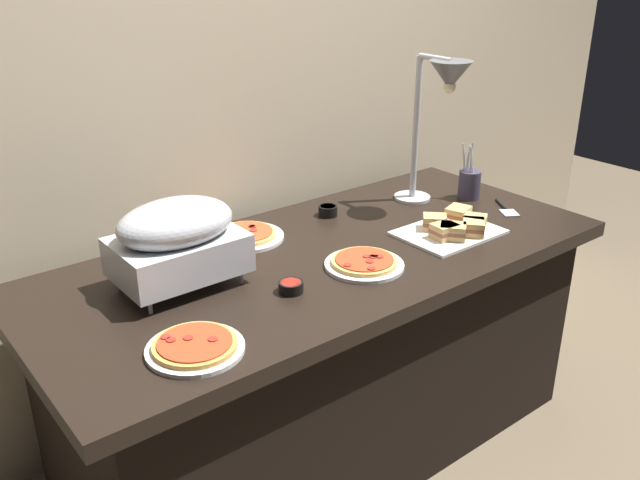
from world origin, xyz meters
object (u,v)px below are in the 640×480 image
(sauce_cup_near, at_px, (291,286))
(sauce_cup_far, at_px, (328,210))
(pizza_plate_front, at_px, (195,347))
(pizza_plate_raised_stand, at_px, (364,263))
(heat_lamp, at_px, (443,92))
(pizza_plate_center, at_px, (246,235))
(utensil_holder, at_px, (469,183))
(chafing_dish, at_px, (177,238))
(serving_spatula, at_px, (505,209))
(sandwich_platter, at_px, (454,227))

(sauce_cup_near, xyz_separation_m, sauce_cup_far, (0.46, 0.40, 0.00))
(pizza_plate_front, relative_size, pizza_plate_raised_stand, 0.99)
(pizza_plate_front, xyz_separation_m, sauce_cup_far, (0.82, 0.50, 0.01))
(heat_lamp, bearing_deg, pizza_plate_center, 165.22)
(pizza_plate_center, bearing_deg, utensil_holder, -12.55)
(chafing_dish, height_order, sauce_cup_far, chafing_dish)
(heat_lamp, xyz_separation_m, pizza_plate_center, (-0.72, 0.19, -0.42))
(sauce_cup_near, bearing_deg, serving_spatula, 1.83)
(sandwich_platter, bearing_deg, pizza_plate_raised_stand, -179.45)
(pizza_plate_front, relative_size, utensil_holder, 1.10)
(sandwich_platter, height_order, serving_spatula, sandwich_platter)
(heat_lamp, distance_m, utensil_holder, 0.41)
(chafing_dish, relative_size, serving_spatula, 2.22)
(heat_lamp, relative_size, sandwich_platter, 1.63)
(chafing_dish, distance_m, pizza_plate_front, 0.39)
(pizza_plate_center, relative_size, pizza_plate_raised_stand, 1.04)
(pizza_plate_center, xyz_separation_m, serving_spatula, (0.91, -0.37, -0.01))
(serving_spatula, bearing_deg, pizza_plate_center, 157.81)
(serving_spatula, bearing_deg, pizza_plate_front, -174.34)
(heat_lamp, xyz_separation_m, sauce_cup_far, (-0.37, 0.18, -0.41))
(utensil_holder, bearing_deg, pizza_plate_raised_stand, -163.93)
(heat_lamp, bearing_deg, sauce_cup_far, 153.54)
(sauce_cup_near, distance_m, sauce_cup_far, 0.61)
(pizza_plate_front, bearing_deg, sauce_cup_near, 15.96)
(pizza_plate_front, distance_m, utensil_holder, 1.41)
(sauce_cup_far, bearing_deg, chafing_dish, -166.67)
(pizza_plate_center, bearing_deg, serving_spatula, -22.19)
(pizza_plate_center, bearing_deg, sauce_cup_far, -0.99)
(pizza_plate_raised_stand, xyz_separation_m, serving_spatula, (0.74, 0.04, -0.01))
(pizza_plate_front, distance_m, pizza_plate_center, 0.69)
(pizza_plate_front, xyz_separation_m, sandwich_platter, (1.05, 0.10, 0.01))
(pizza_plate_front, bearing_deg, utensil_holder, 12.66)
(pizza_plate_raised_stand, bearing_deg, sauce_cup_near, 178.42)
(pizza_plate_raised_stand, distance_m, sauce_cup_far, 0.44)
(pizza_plate_raised_stand, xyz_separation_m, utensil_holder, (0.73, 0.21, 0.05))
(heat_lamp, relative_size, sauce_cup_far, 7.98)
(pizza_plate_raised_stand, bearing_deg, chafing_dish, 153.95)
(pizza_plate_raised_stand, xyz_separation_m, sandwich_platter, (0.41, 0.00, 0.01))
(chafing_dish, xyz_separation_m, sauce_cup_far, (0.68, 0.16, -0.13))
(sauce_cup_far, relative_size, serving_spatula, 0.43)
(sandwich_platter, xyz_separation_m, serving_spatula, (0.33, 0.04, -0.02))
(sandwich_platter, bearing_deg, utensil_holder, 32.85)
(sauce_cup_far, distance_m, utensil_holder, 0.58)
(pizza_plate_center, relative_size, utensil_holder, 1.16)
(sauce_cup_near, bearing_deg, pizza_plate_front, -164.04)
(pizza_plate_raised_stand, relative_size, sauce_cup_near, 3.43)
(sauce_cup_far, height_order, utensil_holder, utensil_holder)
(heat_lamp, bearing_deg, sauce_cup_near, -165.52)
(chafing_dish, xyz_separation_m, utensil_holder, (1.23, -0.03, -0.09))
(pizza_plate_center, bearing_deg, sauce_cup_near, -104.92)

